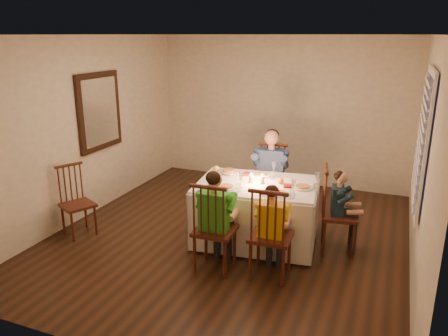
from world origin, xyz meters
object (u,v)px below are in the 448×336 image
at_px(chair_near_right, 270,275).
at_px(serving_bowl, 229,172).
at_px(dining_table, 256,200).
at_px(chair_adult, 269,216).
at_px(adult, 269,216).
at_px(child_green, 215,268).
at_px(chair_extra, 81,234).
at_px(child_yellow, 270,275).
at_px(chair_near_left, 215,268).
at_px(child_teal, 336,250).
at_px(chair_end, 336,250).

relative_size(chair_near_right, serving_bowl, 5.14).
xyz_separation_m(dining_table, chair_adult, (-0.06, 0.82, -0.57)).
relative_size(adult, child_green, 1.10).
bearing_deg(chair_near_right, adult, -76.06).
distance_m(dining_table, chair_adult, 1.00).
height_order(dining_table, child_green, dining_table).
relative_size(chair_extra, adult, 0.73).
bearing_deg(child_yellow, chair_extra, -3.80).
height_order(chair_near_right, child_yellow, child_yellow).
xyz_separation_m(chair_near_right, chair_extra, (-2.68, 0.06, 0.00)).
height_order(dining_table, adult, dining_table).
distance_m(chair_adult, child_green, 1.69).
bearing_deg(chair_extra, dining_table, -45.66).
distance_m(chair_adult, chair_near_left, 1.69).
xyz_separation_m(dining_table, child_teal, (1.03, 0.12, -0.57)).
distance_m(chair_adult, adult, 0.00).
bearing_deg(dining_table, adult, 86.77).
relative_size(chair_adult, chair_extra, 1.13).
xyz_separation_m(adult, child_green, (-0.16, -1.68, 0.00)).
bearing_deg(serving_bowl, chair_extra, -152.61).
distance_m(chair_near_left, adult, 1.69).
height_order(adult, serving_bowl, serving_bowl).
xyz_separation_m(dining_table, child_yellow, (0.42, -0.78, -0.57)).
height_order(chair_adult, chair_end, same).
xyz_separation_m(chair_extra, child_green, (2.05, -0.14, 0.00)).
relative_size(chair_near_right, child_teal, 1.04).
distance_m(child_green, child_yellow, 0.64).
relative_size(chair_near_left, chair_near_right, 1.00).
bearing_deg(serving_bowl, chair_end, -3.63).
bearing_deg(chair_near_left, chair_near_right, -174.70).
height_order(adult, child_yellow, adult).
height_order(dining_table, chair_near_right, dining_table).
bearing_deg(child_yellow, child_green, 5.12).
bearing_deg(chair_adult, chair_near_left, -102.37).
distance_m(chair_adult, child_teal, 1.29).
distance_m(chair_near_right, child_teal, 1.08).
relative_size(chair_adult, child_green, 0.91).
xyz_separation_m(chair_near_right, child_green, (-0.63, -0.09, 0.00)).
height_order(chair_near_right, serving_bowl, serving_bowl).
distance_m(chair_adult, chair_near_right, 1.67).
distance_m(chair_end, child_yellow, 1.08).
relative_size(dining_table, child_green, 1.38).
distance_m(chair_near_right, child_green, 0.64).
relative_size(child_yellow, child_teal, 1.04).
xyz_separation_m(chair_end, serving_bowl, (-1.49, 0.09, 0.82)).
xyz_separation_m(chair_end, child_teal, (0.00, 0.00, 0.00)).
xyz_separation_m(chair_near_left, child_teal, (1.24, 0.98, 0.00)).
xyz_separation_m(chair_end, adult, (-1.08, 0.71, 0.00)).
relative_size(chair_end, chair_extra, 1.13).
height_order(dining_table, chair_end, dining_table).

